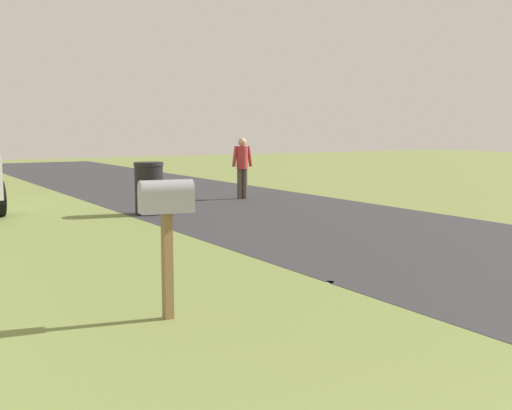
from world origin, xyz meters
TOP-DOWN VIEW (x-y plane):
  - road_asphalt at (6.00, -4.13)m, footprint 60.00×5.95m
  - mailbox at (5.54, 1.08)m, footprint 0.27×0.54m
  - trash_bin at (12.84, -1.63)m, footprint 0.64×0.64m
  - pedestrian at (14.44, -4.90)m, footprint 0.30×0.56m
  - litter_wrapper_near_hydrant at (5.88, -1.20)m, footprint 0.15×0.14m

SIDE VIEW (x-z plane):
  - road_asphalt at x=6.00m, z-range 0.00..0.01m
  - litter_wrapper_near_hydrant at x=5.88m, z-range 0.00..0.01m
  - trash_bin at x=12.84m, z-range 0.00..1.14m
  - pedestrian at x=14.44m, z-range 0.12..1.74m
  - mailbox at x=5.54m, z-range 0.42..1.79m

